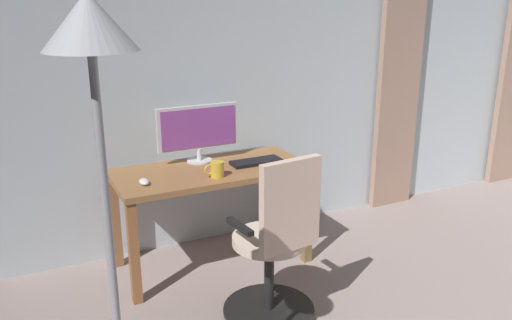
# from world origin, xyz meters

# --- Properties ---
(back_room_partition) EXTENTS (5.67, 0.10, 2.64)m
(back_room_partition) POSITION_xyz_m (0.00, -2.69, 1.32)
(back_room_partition) COLOR silver
(back_room_partition) RESTS_ON ground
(curtain_right_panel) EXTENTS (0.43, 0.06, 2.21)m
(curtain_right_panel) POSITION_xyz_m (-0.53, -2.58, 1.10)
(curtain_right_panel) COLOR tan
(curtain_right_panel) RESTS_ON ground
(desk) EXTENTS (1.34, 0.62, 0.73)m
(desk) POSITION_xyz_m (1.39, -2.23, 0.62)
(desk) COLOR #95643B
(desk) RESTS_ON ground
(office_chair) EXTENTS (0.56, 0.56, 1.05)m
(office_chair) POSITION_xyz_m (1.32, -1.40, 0.48)
(office_chair) COLOR black
(office_chair) RESTS_ON ground
(computer_monitor) EXTENTS (0.60, 0.18, 0.41)m
(computer_monitor) POSITION_xyz_m (1.40, -2.42, 0.96)
(computer_monitor) COLOR silver
(computer_monitor) RESTS_ON desk
(computer_keyboard) EXTENTS (0.37, 0.14, 0.02)m
(computer_keyboard) POSITION_xyz_m (1.05, -2.20, 0.74)
(computer_keyboard) COLOR black
(computer_keyboard) RESTS_ON desk
(computer_mouse) EXTENTS (0.06, 0.10, 0.04)m
(computer_mouse) POSITION_xyz_m (1.88, -2.12, 0.75)
(computer_mouse) COLOR white
(computer_mouse) RESTS_ON desk
(mug_coffee) EXTENTS (0.14, 0.09, 0.10)m
(mug_coffee) POSITION_xyz_m (1.41, -2.05, 0.78)
(mug_coffee) COLOR gold
(mug_coffee) RESTS_ON desk
(floor_lamp) EXTENTS (0.29, 0.29, 1.90)m
(floor_lamp) POSITION_xyz_m (2.37, -0.66, 1.55)
(floor_lamp) COLOR black
(floor_lamp) RESTS_ON ground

